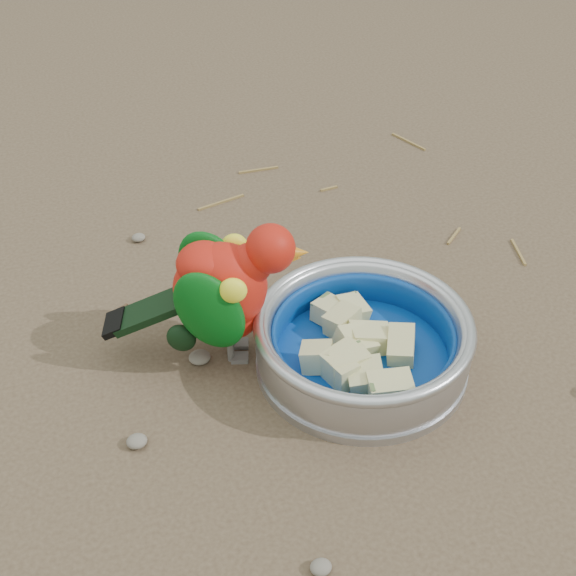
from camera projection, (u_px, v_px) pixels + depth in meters
name	position (u px, v px, depth m)	size (l,w,h in m)	color
ground	(285.00, 388.00, 0.80)	(60.00, 60.00, 0.00)	brown
food_bowl	(361.00, 360.00, 0.83)	(0.22, 0.22, 0.02)	#B2B2BA
bowl_wall	(363.00, 338.00, 0.81)	(0.22, 0.22, 0.04)	#B2B2BA
fruit_wedges	(363.00, 343.00, 0.81)	(0.13, 0.13, 0.03)	#CEC785
lory_parrot	(224.00, 297.00, 0.80)	(0.09, 0.19, 0.15)	#B71A0E
ground_debris	(254.00, 378.00, 0.81)	(0.90, 0.80, 0.01)	olive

